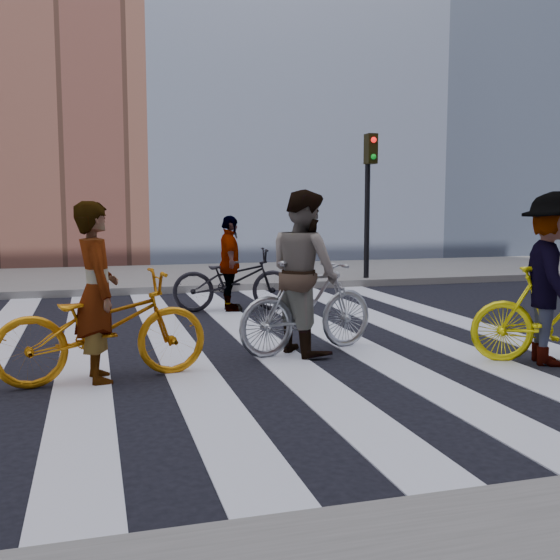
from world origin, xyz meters
name	(u,v)px	position (x,y,z in m)	size (l,w,h in m)	color
ground	(218,344)	(0.00, 0.00, 0.00)	(100.00, 100.00, 0.00)	black
sidewalk_far	(160,277)	(0.00, 7.50, 0.07)	(100.00, 5.00, 0.15)	gray
zebra_crosswalk	(218,343)	(0.00, 0.00, 0.01)	(8.25, 10.00, 0.01)	silver
traffic_signal	(369,182)	(4.40, 5.32, 2.28)	(0.22, 0.42, 3.33)	black
bike_yellow_left	(103,327)	(-1.44, -1.45, 0.55)	(0.73, 2.10, 1.10)	orange
bike_silver_mid	(308,306)	(0.95, -0.80, 0.56)	(0.53, 1.88, 1.13)	#A1A4AA
bike_yellow_right	(554,315)	(3.41, -2.08, 0.54)	(0.51, 1.81, 1.09)	#FFEF0E
bike_dark_rear	(233,280)	(0.73, 2.52, 0.53)	(0.70, 2.01, 1.06)	black
rider_left	(97,292)	(-1.49, -1.45, 0.90)	(0.66, 0.43, 1.80)	slate
rider_mid	(304,272)	(0.90, -0.80, 0.97)	(0.95, 0.74, 1.95)	slate
rider_right	(552,279)	(3.36, -2.08, 0.96)	(1.24, 0.71, 1.91)	slate
rider_rear	(230,264)	(0.68, 2.52, 0.80)	(0.94, 0.39, 1.60)	slate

